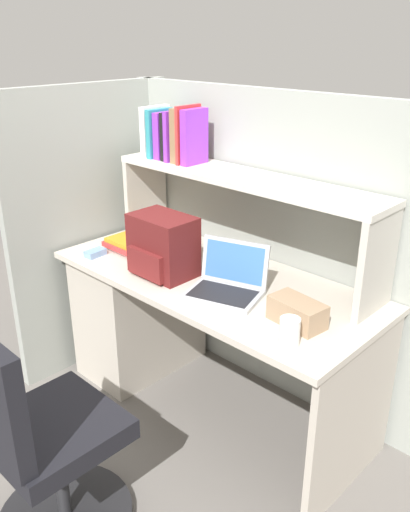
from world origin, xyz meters
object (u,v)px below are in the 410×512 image
at_px(backpack, 162,246).
at_px(paper_cup, 290,331).
at_px(laptop, 228,283).
at_px(office_chair, 42,450).
at_px(tissue_box, 297,312).
at_px(computer_mouse, 95,253).

relative_size(backpack, paper_cup, 2.84).
bearing_deg(paper_cup, laptop, 160.47).
bearing_deg(backpack, paper_cup, -7.04).
bearing_deg(office_chair, tissue_box, -116.78).
distance_m(laptop, tissue_box, 0.37).
height_order(backpack, computer_mouse, backpack).
height_order(laptop, backpack, backpack).
xyz_separation_m(computer_mouse, tissue_box, (1.14, 0.14, 0.03)).
relative_size(paper_cup, tissue_box, 0.48).
bearing_deg(backpack, tissue_box, 3.54).
height_order(laptop, paper_cup, laptop).
relative_size(backpack, computer_mouse, 2.88).
relative_size(paper_cup, office_chair, 0.11).
height_order(paper_cup, office_chair, office_chair).
xyz_separation_m(laptop, tissue_box, (0.37, -0.01, -0.00)).
height_order(laptop, computer_mouse, laptop).
height_order(computer_mouse, office_chair, office_chair).
distance_m(backpack, tissue_box, 0.74).
distance_m(laptop, office_chair, 0.98).
height_order(computer_mouse, paper_cup, paper_cup).
bearing_deg(backpack, laptop, 9.06).
distance_m(computer_mouse, office_chair, 1.07).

